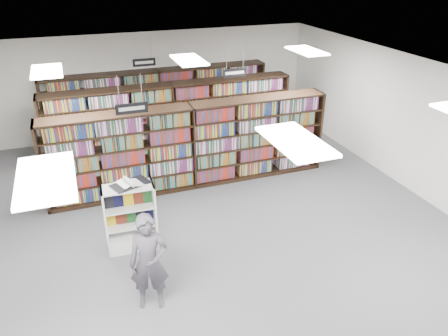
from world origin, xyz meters
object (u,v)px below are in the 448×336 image
object	(u,v)px
bookshelf_row_near	(192,146)
open_book	(130,183)
shopper	(149,262)
endcap_display	(131,226)

from	to	relation	value
bookshelf_row_near	open_book	distance (m)	2.78
shopper	bookshelf_row_near	bearing A→B (deg)	78.18
shopper	endcap_display	bearing A→B (deg)	104.88
bookshelf_row_near	endcap_display	world-z (taller)	bookshelf_row_near
bookshelf_row_near	open_book	bearing A→B (deg)	-131.01
open_book	endcap_display	bearing A→B (deg)	177.70
bookshelf_row_near	endcap_display	size ratio (longest dim) A/B	5.07
bookshelf_row_near	open_book	xyz separation A→B (m)	(-1.81, -2.08, 0.36)
open_book	shopper	world-z (taller)	shopper
bookshelf_row_near	shopper	bearing A→B (deg)	-115.47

